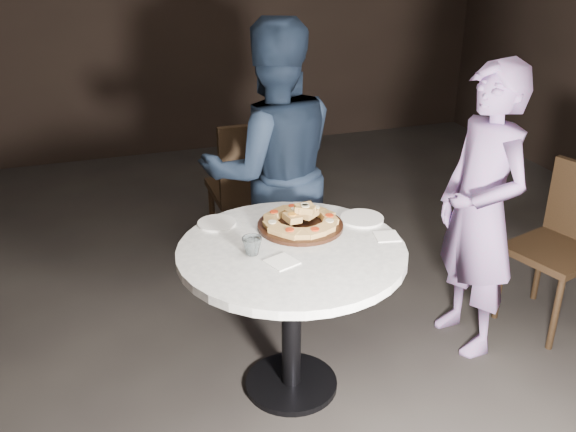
{
  "coord_description": "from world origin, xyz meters",
  "views": [
    {
      "loc": [
        -0.94,
        -2.46,
        2.05
      ],
      "look_at": [
        -0.14,
        -0.08,
        0.88
      ],
      "focal_mm": 40.0,
      "sensor_mm": 36.0,
      "label": 1
    }
  ],
  "objects_px": {
    "serving_board": "(300,226)",
    "water_glass": "(252,246)",
    "table": "(292,276)",
    "chair_right": "(567,236)",
    "diner_teal": "(481,212)",
    "chair_far": "(252,184)",
    "diner_navy": "(272,171)",
    "focaccia_pile": "(301,219)"
  },
  "relations": [
    {
      "from": "table",
      "to": "serving_board",
      "type": "relative_size",
      "value": 3.25
    },
    {
      "from": "focaccia_pile",
      "to": "chair_far",
      "type": "height_order",
      "value": "chair_far"
    },
    {
      "from": "serving_board",
      "to": "water_glass",
      "type": "distance_m",
      "value": 0.34
    },
    {
      "from": "chair_far",
      "to": "diner_navy",
      "type": "xyz_separation_m",
      "value": [
        -0.0,
        -0.44,
        0.24
      ]
    },
    {
      "from": "serving_board",
      "to": "chair_right",
      "type": "distance_m",
      "value": 1.51
    },
    {
      "from": "table",
      "to": "diner_teal",
      "type": "height_order",
      "value": "diner_teal"
    },
    {
      "from": "serving_board",
      "to": "water_glass",
      "type": "xyz_separation_m",
      "value": [
        -0.28,
        -0.18,
        0.03
      ]
    },
    {
      "from": "chair_right",
      "to": "diner_navy",
      "type": "relative_size",
      "value": 0.54
    },
    {
      "from": "table",
      "to": "diner_navy",
      "type": "height_order",
      "value": "diner_navy"
    },
    {
      "from": "chair_right",
      "to": "diner_teal",
      "type": "bearing_deg",
      "value": -103.63
    },
    {
      "from": "focaccia_pile",
      "to": "chair_right",
      "type": "xyz_separation_m",
      "value": [
        1.48,
        -0.08,
        -0.29
      ]
    },
    {
      "from": "water_glass",
      "to": "diner_navy",
      "type": "xyz_separation_m",
      "value": [
        0.33,
        0.77,
        0.02
      ]
    },
    {
      "from": "chair_far",
      "to": "chair_right",
      "type": "xyz_separation_m",
      "value": [
        1.44,
        -1.11,
        -0.06
      ]
    },
    {
      "from": "table",
      "to": "chair_right",
      "type": "height_order",
      "value": "chair_right"
    },
    {
      "from": "water_glass",
      "to": "diner_navy",
      "type": "bearing_deg",
      "value": 66.85
    },
    {
      "from": "diner_navy",
      "to": "chair_right",
      "type": "bearing_deg",
      "value": 158.55
    },
    {
      "from": "table",
      "to": "diner_teal",
      "type": "xyz_separation_m",
      "value": [
        1.0,
        0.07,
        0.13
      ]
    },
    {
      "from": "table",
      "to": "water_glass",
      "type": "xyz_separation_m",
      "value": [
        -0.18,
        -0.0,
        0.18
      ]
    },
    {
      "from": "diner_navy",
      "to": "diner_teal",
      "type": "distance_m",
      "value": 1.1
    },
    {
      "from": "table",
      "to": "diner_teal",
      "type": "relative_size",
      "value": 0.87
    },
    {
      "from": "table",
      "to": "diner_navy",
      "type": "distance_m",
      "value": 0.81
    },
    {
      "from": "focaccia_pile",
      "to": "water_glass",
      "type": "bearing_deg",
      "value": -146.87
    },
    {
      "from": "table",
      "to": "serving_board",
      "type": "height_order",
      "value": "serving_board"
    },
    {
      "from": "chair_far",
      "to": "water_glass",
      "type": "bearing_deg",
      "value": 74.13
    },
    {
      "from": "diner_navy",
      "to": "diner_teal",
      "type": "height_order",
      "value": "diner_navy"
    },
    {
      "from": "water_glass",
      "to": "chair_far",
      "type": "height_order",
      "value": "chair_far"
    },
    {
      "from": "serving_board",
      "to": "water_glass",
      "type": "relative_size",
      "value": 4.66
    },
    {
      "from": "water_glass",
      "to": "serving_board",
      "type": "bearing_deg",
      "value": 32.93
    },
    {
      "from": "diner_teal",
      "to": "chair_far",
      "type": "bearing_deg",
      "value": -145.7
    },
    {
      "from": "chair_right",
      "to": "chair_far",
      "type": "bearing_deg",
      "value": -143.88
    },
    {
      "from": "water_glass",
      "to": "diner_teal",
      "type": "distance_m",
      "value": 1.18
    },
    {
      "from": "chair_far",
      "to": "chair_right",
      "type": "distance_m",
      "value": 1.82
    },
    {
      "from": "serving_board",
      "to": "water_glass",
      "type": "height_order",
      "value": "water_glass"
    },
    {
      "from": "table",
      "to": "chair_far",
      "type": "xyz_separation_m",
      "value": [
        0.15,
        1.21,
        -0.04
      ]
    },
    {
      "from": "serving_board",
      "to": "chair_far",
      "type": "height_order",
      "value": "chair_far"
    },
    {
      "from": "water_glass",
      "to": "table",
      "type": "bearing_deg",
      "value": 0.67
    },
    {
      "from": "table",
      "to": "chair_far",
      "type": "bearing_deg",
      "value": 82.79
    },
    {
      "from": "diner_teal",
      "to": "focaccia_pile",
      "type": "bearing_deg",
      "value": -99.51
    },
    {
      "from": "chair_far",
      "to": "diner_navy",
      "type": "distance_m",
      "value": 0.5
    },
    {
      "from": "serving_board",
      "to": "diner_navy",
      "type": "relative_size",
      "value": 0.24
    },
    {
      "from": "table",
      "to": "focaccia_pile",
      "type": "height_order",
      "value": "focaccia_pile"
    },
    {
      "from": "focaccia_pile",
      "to": "table",
      "type": "bearing_deg",
      "value": -119.97
    }
  ]
}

